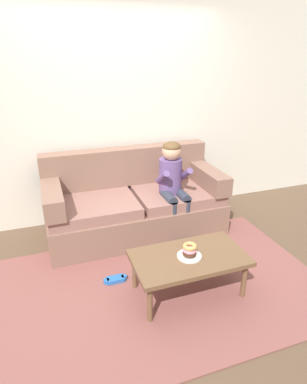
% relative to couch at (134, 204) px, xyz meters
% --- Properties ---
extents(ground, '(10.00, 10.00, 0.00)m').
position_rel_couch_xyz_m(ground, '(-0.05, -0.85, -0.35)').
color(ground, brown).
extents(wall_back, '(8.00, 0.10, 2.80)m').
position_rel_couch_xyz_m(wall_back, '(-0.05, 0.55, 1.05)').
color(wall_back, silver).
rests_on(wall_back, ground).
extents(area_rug, '(2.96, 1.87, 0.01)m').
position_rel_couch_xyz_m(area_rug, '(-0.05, -1.10, -0.34)').
color(area_rug, brown).
rests_on(area_rug, ground).
extents(couch, '(2.01, 0.90, 0.95)m').
position_rel_couch_xyz_m(couch, '(0.00, 0.00, 0.00)').
color(couch, '#846051').
rests_on(couch, ground).
extents(coffee_table, '(0.98, 0.55, 0.39)m').
position_rel_couch_xyz_m(coffee_table, '(0.14, -1.24, 0.00)').
color(coffee_table, brown).
rests_on(coffee_table, ground).
extents(person_child, '(0.34, 0.58, 1.10)m').
position_rel_couch_xyz_m(person_child, '(0.40, -0.21, 0.33)').
color(person_child, '#664C84').
rests_on(person_child, ground).
extents(plate, '(0.21, 0.21, 0.01)m').
position_rel_couch_xyz_m(plate, '(0.13, -1.25, 0.05)').
color(plate, white).
rests_on(plate, coffee_table).
extents(donut, '(0.13, 0.13, 0.04)m').
position_rel_couch_xyz_m(donut, '(0.13, -1.25, 0.08)').
color(donut, '#422619').
rests_on(donut, plate).
extents(donut_second, '(0.16, 0.16, 0.04)m').
position_rel_couch_xyz_m(donut_second, '(0.13, -1.25, 0.11)').
color(donut_second, pink).
rests_on(donut_second, donut).
extents(donut_third, '(0.16, 0.16, 0.04)m').
position_rel_couch_xyz_m(donut_third, '(0.13, -1.25, 0.15)').
color(donut_third, tan).
rests_on(donut_third, donut_second).
extents(toy_controller, '(0.23, 0.09, 0.05)m').
position_rel_couch_xyz_m(toy_controller, '(-0.45, -0.89, -0.32)').
color(toy_controller, blue).
rests_on(toy_controller, ground).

